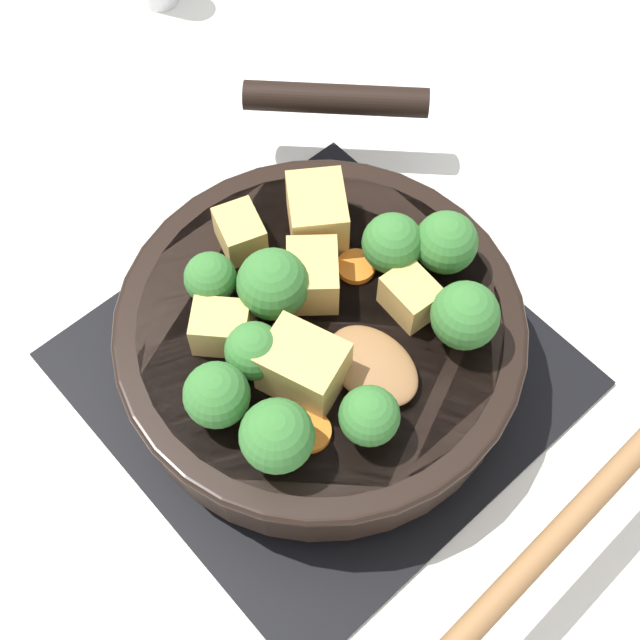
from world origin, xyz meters
TOP-DOWN VIEW (x-y plane):
  - ground_plane at (0.00, 0.00)m, footprint 2.40×2.40m
  - front_burner_grate at (0.00, 0.00)m, footprint 0.31×0.31m
  - skillet_pan at (0.00, -0.00)m, footprint 0.35×0.35m
  - wooden_spoon at (-0.14, -0.00)m, footprint 0.20×0.24m
  - tofu_cube_center_large at (-0.03, -0.05)m, footprint 0.04×0.03m
  - tofu_cube_near_handle at (-0.03, 0.04)m, footprint 0.06×0.05m
  - tofu_cube_east_chunk at (0.03, 0.06)m, footprint 0.05×0.05m
  - tofu_cube_west_chunk at (0.02, -0.01)m, footprint 0.05×0.05m
  - tofu_cube_back_piece at (0.08, 0.00)m, footprint 0.04×0.04m
  - tofu_cube_front_piece at (0.06, -0.05)m, footprint 0.06×0.06m
  - broccoli_floret_near_spoon at (-0.02, -0.09)m, footprint 0.04×0.04m
  - broccoli_floret_center_top at (-0.07, -0.06)m, footprint 0.05×0.05m
  - broccoli_floret_east_rim at (0.00, -0.07)m, footprint 0.04×0.04m
  - broccoli_floret_west_rim at (0.06, 0.04)m, footprint 0.04×0.04m
  - broccoli_floret_north_edge at (-0.00, 0.06)m, footprint 0.04×0.04m
  - broccoli_floret_south_cluster at (-0.01, 0.09)m, footprint 0.04×0.04m
  - broccoli_floret_mid_floret at (-0.08, 0.03)m, footprint 0.04×0.04m
  - broccoli_floret_small_inner at (0.03, 0.02)m, footprint 0.05×0.05m
  - broccoli_floret_tall_stem at (-0.05, 0.08)m, footprint 0.05×0.05m
  - carrot_slice_orange_thin at (-0.06, 0.06)m, footprint 0.03×0.03m
  - carrot_slice_near_center at (0.01, -0.05)m, footprint 0.03×0.03m

SIDE VIEW (x-z plane):
  - ground_plane at x=0.00m, z-range 0.00..0.00m
  - front_burner_grate at x=0.00m, z-range 0.00..0.03m
  - skillet_pan at x=0.00m, z-range 0.03..0.08m
  - carrot_slice_orange_thin at x=-0.06m, z-range 0.08..0.08m
  - carrot_slice_near_center at x=0.01m, z-range 0.08..0.08m
  - wooden_spoon at x=-0.14m, z-range 0.08..0.09m
  - tofu_cube_back_piece at x=0.08m, z-range 0.08..0.10m
  - tofu_cube_center_large at x=-0.03m, z-range 0.08..0.10m
  - tofu_cube_east_chunk at x=0.03m, z-range 0.08..0.11m
  - tofu_cube_west_chunk at x=0.02m, z-range 0.08..0.11m
  - tofu_cube_front_piece at x=0.06m, z-range 0.08..0.12m
  - tofu_cube_near_handle at x=-0.03m, z-range 0.08..0.12m
  - broccoli_floret_west_rim at x=0.06m, z-range 0.08..0.12m
  - broccoli_floret_north_edge at x=0.00m, z-range 0.08..0.12m
  - broccoli_floret_mid_floret at x=-0.08m, z-range 0.08..0.12m
  - broccoli_floret_east_rim at x=0.00m, z-range 0.08..0.13m
  - broccoli_floret_south_cluster at x=-0.01m, z-range 0.08..0.13m
  - broccoli_floret_near_spoon at x=-0.02m, z-range 0.08..0.13m
  - broccoli_floret_center_top at x=-0.07m, z-range 0.08..0.13m
  - broccoli_floret_tall_stem at x=-0.05m, z-range 0.08..0.13m
  - broccoli_floret_small_inner at x=0.03m, z-range 0.08..0.13m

